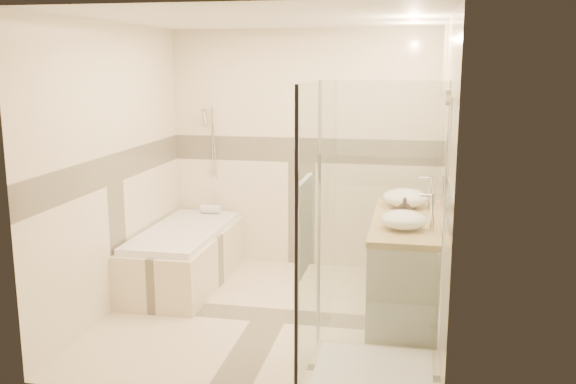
% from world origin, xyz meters
% --- Properties ---
extents(room, '(2.82, 3.02, 2.52)m').
position_xyz_m(room, '(0.06, 0.01, 1.26)').
color(room, beige).
rests_on(room, ground).
extents(bathtub, '(0.75, 1.70, 0.56)m').
position_xyz_m(bathtub, '(-1.02, 0.65, 0.31)').
color(bathtub, beige).
rests_on(bathtub, ground).
extents(vanity, '(0.58, 1.62, 0.85)m').
position_xyz_m(vanity, '(1.12, 0.30, 0.43)').
color(vanity, silver).
rests_on(vanity, ground).
extents(shower_enclosure, '(0.96, 0.93, 2.04)m').
position_xyz_m(shower_enclosure, '(0.83, -0.97, 0.51)').
color(shower_enclosure, beige).
rests_on(shower_enclosure, ground).
extents(vessel_sink_near, '(0.42, 0.42, 0.17)m').
position_xyz_m(vessel_sink_near, '(1.10, 0.76, 0.93)').
color(vessel_sink_near, white).
rests_on(vessel_sink_near, vanity).
extents(vessel_sink_far, '(0.37, 0.37, 0.15)m').
position_xyz_m(vessel_sink_far, '(1.10, -0.06, 0.92)').
color(vessel_sink_far, white).
rests_on(vessel_sink_far, vanity).
extents(faucet_near, '(0.12, 0.03, 0.30)m').
position_xyz_m(faucet_near, '(1.32, 0.76, 1.02)').
color(faucet_near, silver).
rests_on(faucet_near, vanity).
extents(faucet_far, '(0.12, 0.03, 0.30)m').
position_xyz_m(faucet_far, '(1.32, -0.06, 1.02)').
color(faucet_far, silver).
rests_on(faucet_far, vanity).
extents(amenity_bottle_a, '(0.08, 0.08, 0.15)m').
position_xyz_m(amenity_bottle_a, '(1.10, 0.35, 0.93)').
color(amenity_bottle_a, black).
rests_on(amenity_bottle_a, vanity).
extents(amenity_bottle_b, '(0.13, 0.13, 0.16)m').
position_xyz_m(amenity_bottle_b, '(1.10, 0.37, 0.93)').
color(amenity_bottle_b, black).
rests_on(amenity_bottle_b, vanity).
extents(folded_towels, '(0.14, 0.22, 0.07)m').
position_xyz_m(folded_towels, '(1.10, 1.02, 0.88)').
color(folded_towels, silver).
rests_on(folded_towels, vanity).
extents(rolled_towel, '(0.21, 0.09, 0.09)m').
position_xyz_m(rolled_towel, '(-0.96, 1.32, 0.61)').
color(rolled_towel, silver).
rests_on(rolled_towel, bathtub).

